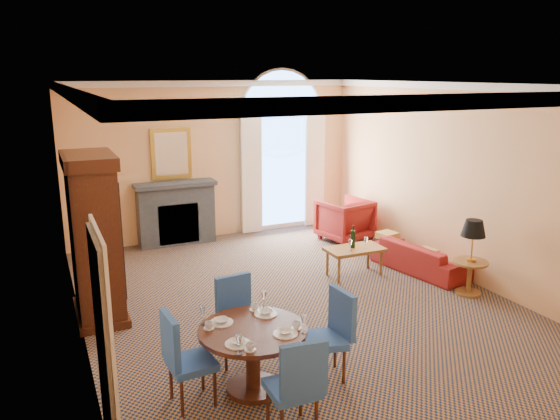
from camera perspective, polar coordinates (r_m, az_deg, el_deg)
name	(u,v)px	position (r m, az deg, el deg)	size (l,w,h in m)	color
ground	(294,301)	(8.37, 1.43, -9.44)	(7.50, 7.50, 0.00)	#131F3C
room_envelope	(274,130)	(8.31, -0.64, 8.36)	(6.04, 7.52, 3.45)	#ECAE71
armoire	(95,240)	(7.91, -18.79, -3.03)	(0.66, 1.18, 2.31)	#37180C
dining_table	(253,344)	(5.97, -2.85, -13.86)	(1.16, 1.16, 0.93)	#37180C
dining_chair_north	(236,313)	(6.61, -4.67, -10.66)	(0.52, 0.52, 1.01)	#254E94
dining_chair_south	(297,381)	(5.29, 1.83, -17.47)	(0.48, 0.49, 1.01)	#254E94
dining_chair_east	(333,328)	(6.26, 5.58, -12.20)	(0.55, 0.55, 1.01)	#254E94
dining_chair_west	(182,354)	(5.81, -10.24, -14.57)	(0.50, 0.49, 1.01)	#254E94
sofa	(420,257)	(9.76, 14.46, -4.77)	(1.76, 0.69, 0.51)	maroon
armchair	(345,220)	(11.23, 6.76, -1.02)	(0.92, 0.94, 0.86)	maroon
coffee_table	(355,250)	(9.28, 7.80, -4.13)	(0.98, 0.55, 0.88)	brown
side_table	(472,247)	(8.85, 19.42, -3.69)	(0.54, 0.54, 1.17)	brown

